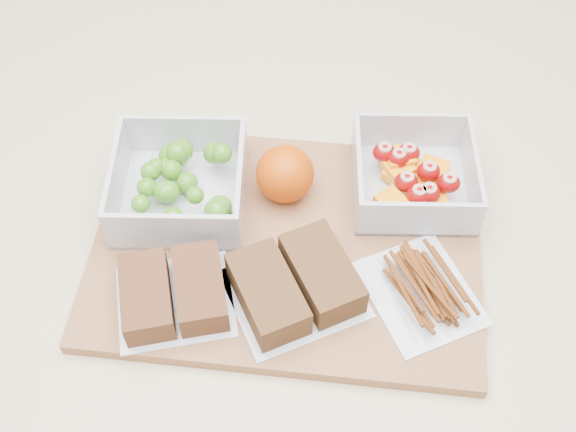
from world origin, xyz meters
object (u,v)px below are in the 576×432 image
(orange, at_px, (285,174))
(pretzel_bag, at_px, (422,287))
(sandwich_bag_left, at_px, (173,293))
(grape_container, at_px, (181,183))
(fruit_container, at_px, (413,177))
(sandwich_bag_center, at_px, (295,284))
(cutting_board, at_px, (287,246))

(orange, xyz_separation_m, pretzel_bag, (0.14, -0.13, -0.02))
(orange, relative_size, sandwich_bag_left, 0.48)
(grape_container, bearing_deg, pretzel_bag, -25.30)
(fruit_container, height_order, sandwich_bag_center, fruit_container)
(fruit_container, xyz_separation_m, orange, (-0.14, -0.01, 0.01))
(cutting_board, height_order, fruit_container, fruit_container)
(pretzel_bag, bearing_deg, orange, 137.34)
(fruit_container, distance_m, sandwich_bag_left, 0.30)
(orange, xyz_separation_m, sandwich_bag_left, (-0.11, -0.15, -0.01))
(grape_container, height_order, sandwich_bag_center, grape_container)
(orange, xyz_separation_m, sandwich_bag_center, (0.01, -0.13, -0.01))
(sandwich_bag_center, distance_m, pretzel_bag, 0.13)
(fruit_container, height_order, orange, orange)
(grape_container, relative_size, sandwich_bag_left, 1.06)
(grape_container, distance_m, sandwich_bag_center, 0.18)
(grape_container, distance_m, sandwich_bag_left, 0.14)
(sandwich_bag_center, bearing_deg, pretzel_bag, 1.14)
(cutting_board, xyz_separation_m, orange, (-0.00, 0.07, 0.04))
(cutting_board, xyz_separation_m, sandwich_bag_center, (0.01, -0.07, 0.03))
(cutting_board, distance_m, fruit_container, 0.16)
(cutting_board, relative_size, grape_container, 2.92)
(sandwich_bag_center, relative_size, pretzel_bag, 1.09)
(sandwich_bag_left, relative_size, sandwich_bag_center, 0.82)
(pretzel_bag, bearing_deg, cutting_board, 155.85)
(cutting_board, relative_size, pretzel_bag, 2.75)
(cutting_board, xyz_separation_m, fruit_container, (0.14, 0.08, 0.03))
(orange, bearing_deg, fruit_container, 2.48)
(cutting_board, relative_size, sandwich_bag_left, 3.10)
(grape_container, height_order, pretzel_bag, grape_container)
(grape_container, xyz_separation_m, sandwich_bag_center, (0.13, -0.12, -0.01))
(grape_container, height_order, sandwich_bag_left, grape_container)
(fruit_container, relative_size, pretzel_bag, 0.87)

